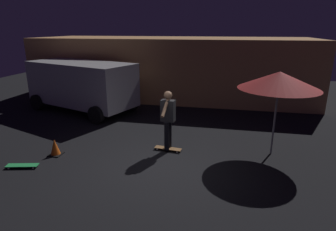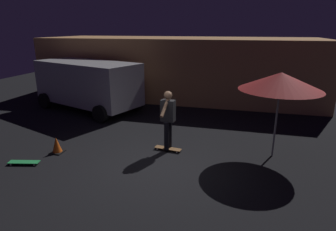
% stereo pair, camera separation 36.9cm
% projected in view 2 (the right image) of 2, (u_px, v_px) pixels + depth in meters
% --- Properties ---
extents(ground_plane, '(28.00, 28.00, 0.00)m').
position_uv_depth(ground_plane, '(154.00, 165.00, 7.27)').
color(ground_plane, black).
extents(low_building, '(13.47, 4.39, 2.91)m').
position_uv_depth(low_building, '(179.00, 67.00, 14.40)').
color(low_building, tan).
rests_on(low_building, ground_plane).
extents(parked_van, '(4.97, 3.48, 2.03)m').
position_uv_depth(parked_van, '(88.00, 83.00, 11.91)').
color(parked_van, '#B2B2B7').
rests_on(parked_van, ground_plane).
extents(patio_umbrella, '(2.10, 2.10, 2.30)m').
position_uv_depth(patio_umbrella, '(281.00, 81.00, 7.17)').
color(patio_umbrella, slate).
rests_on(patio_umbrella, ground_plane).
extents(skateboard_ridden, '(0.80, 0.29, 0.07)m').
position_uv_depth(skateboard_ridden, '(168.00, 149.00, 8.11)').
color(skateboard_ridden, olive).
rests_on(skateboard_ridden, ground_plane).
extents(skateboard_spare, '(0.81, 0.38, 0.07)m').
position_uv_depth(skateboard_spare, '(24.00, 162.00, 7.29)').
color(skateboard_spare, green).
rests_on(skateboard_spare, ground_plane).
extents(skater, '(0.40, 0.99, 1.67)m').
position_uv_depth(skater, '(168.00, 116.00, 7.82)').
color(skater, black).
rests_on(skater, skateboard_ridden).
extents(traffic_cone, '(0.34, 0.34, 0.46)m').
position_uv_depth(traffic_cone, '(57.00, 146.00, 7.93)').
color(traffic_cone, black).
rests_on(traffic_cone, ground_plane).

